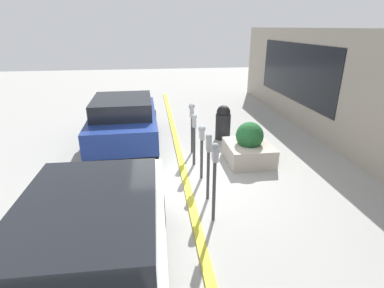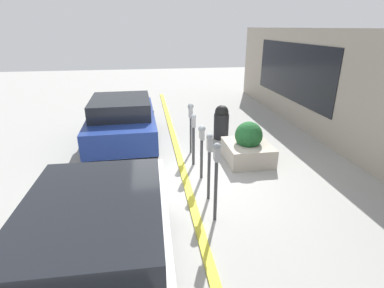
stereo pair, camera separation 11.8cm
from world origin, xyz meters
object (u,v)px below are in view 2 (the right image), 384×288
(parking_meter_fourth, at_px, (193,132))
(parked_car_front, at_px, (100,247))
(trash_bin, at_px, (221,122))
(parked_car_middle, at_px, (122,120))
(parking_meter_nearest, at_px, (216,168))
(parking_meter_middle, at_px, (202,141))
(planter_box, at_px, (248,147))
(parking_meter_farthest, at_px, (191,116))
(parking_meter_second, at_px, (209,155))

(parking_meter_fourth, bearing_deg, parked_car_front, 154.88)
(trash_bin, bearing_deg, parked_car_middle, 91.73)
(parking_meter_fourth, bearing_deg, trash_bin, -33.18)
(parking_meter_nearest, xyz_separation_m, parking_meter_middle, (1.66, -0.05, -0.12))
(parking_meter_middle, bearing_deg, parking_meter_nearest, 178.25)
(planter_box, height_order, trash_bin, trash_bin)
(parking_meter_farthest, bearing_deg, planter_box, -119.50)
(parking_meter_nearest, bearing_deg, parking_meter_middle, -1.75)
(parking_meter_nearest, height_order, parked_car_middle, parking_meter_nearest)
(parking_meter_middle, relative_size, planter_box, 1.02)
(parking_meter_fourth, distance_m, parking_meter_farthest, 0.82)
(planter_box, xyz_separation_m, parked_car_front, (-3.83, 3.25, 0.38))
(parking_meter_nearest, distance_m, parked_car_front, 2.31)
(parking_meter_nearest, distance_m, parking_meter_fourth, 2.43)
(parking_meter_second, distance_m, parking_meter_farthest, 2.48)
(planter_box, distance_m, parked_car_middle, 3.75)
(parking_meter_fourth, distance_m, planter_box, 1.53)
(parking_meter_middle, bearing_deg, parking_meter_farthest, 0.66)
(parking_meter_farthest, relative_size, trash_bin, 1.32)
(parking_meter_farthest, height_order, trash_bin, parking_meter_farthest)
(planter_box, relative_size, parked_car_front, 0.30)
(parking_meter_middle, height_order, trash_bin, parking_meter_middle)
(parking_meter_nearest, height_order, parking_meter_fourth, parking_meter_nearest)
(parking_meter_farthest, height_order, parked_car_middle, parked_car_middle)
(parking_meter_middle, xyz_separation_m, parked_car_middle, (2.48, 1.93, -0.17))
(parking_meter_farthest, relative_size, parked_car_middle, 0.37)
(parking_meter_fourth, bearing_deg, parking_meter_middle, -174.94)
(parking_meter_nearest, height_order, planter_box, parking_meter_nearest)
(planter_box, distance_m, trash_bin, 1.83)
(parking_meter_fourth, height_order, parked_car_middle, parked_car_middle)
(parking_meter_middle, height_order, planter_box, parking_meter_middle)
(parking_meter_nearest, xyz_separation_m, trash_bin, (4.23, -1.16, -0.51))
(parking_meter_nearest, distance_m, parked_car_middle, 4.55)
(parking_meter_farthest, bearing_deg, parked_car_front, 158.25)
(parking_meter_second, bearing_deg, parking_meter_fourth, 1.67)
(parked_car_front, distance_m, parked_car_middle, 5.55)
(parked_car_middle, bearing_deg, trash_bin, -89.59)
(parking_meter_farthest, distance_m, parked_car_middle, 2.14)
(parked_car_middle, xyz_separation_m, trash_bin, (0.09, -3.04, -0.23))
(parking_meter_middle, height_order, parked_car_middle, parked_car_middle)
(parking_meter_nearest, xyz_separation_m, parked_car_middle, (4.14, 1.88, -0.28))
(parking_meter_nearest, height_order, trash_bin, parking_meter_nearest)
(parking_meter_fourth, relative_size, parking_meter_farthest, 0.95)
(parking_meter_nearest, relative_size, parking_meter_farthest, 1.07)
(parking_meter_second, height_order, parking_meter_middle, parking_meter_second)
(parked_car_middle, distance_m, trash_bin, 3.05)
(parking_meter_nearest, xyz_separation_m, parked_car_front, (-1.41, 1.81, -0.28))
(parking_meter_nearest, bearing_deg, parked_car_middle, 24.39)
(parked_car_middle, bearing_deg, parked_car_front, 179.32)
(parking_meter_farthest, xyz_separation_m, trash_bin, (1.01, -1.13, -0.54))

